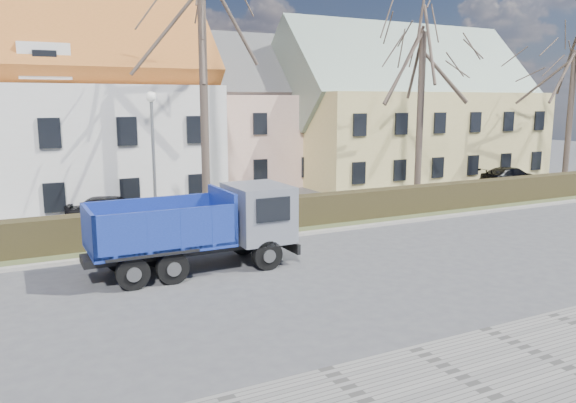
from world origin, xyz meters
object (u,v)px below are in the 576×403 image
dump_truck (187,230)px  streetlight (154,165)px  parked_car_b (511,177)px  cart_frame (203,240)px  parked_car_a (113,210)px

dump_truck → streetlight: (0.24, 5.05, 1.56)m
dump_truck → parked_car_b: dump_truck is taller
dump_truck → cart_frame: bearing=62.0°
parked_car_b → dump_truck: bearing=108.4°
cart_frame → parked_car_b: (22.64, 5.73, 0.32)m
cart_frame → parked_car_b: size_ratio=0.16×
dump_truck → cart_frame: 3.07m
parked_car_a → parked_car_b: parked_car_a is taller
parked_car_a → parked_car_b: bearing=-69.1°
streetlight → parked_car_b: streetlight is taller
streetlight → parked_car_a: 3.98m
dump_truck → parked_car_a: dump_truck is taller
parked_car_a → dump_truck: bearing=-153.1°
parked_car_a → cart_frame: bearing=-137.4°
cart_frame → streetlight: bearing=113.9°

